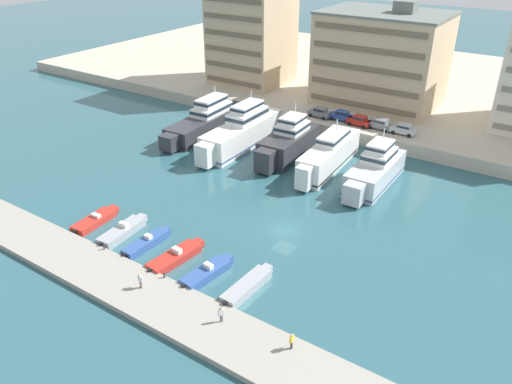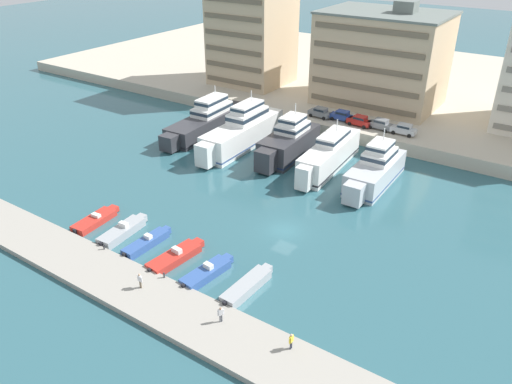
# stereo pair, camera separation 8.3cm
# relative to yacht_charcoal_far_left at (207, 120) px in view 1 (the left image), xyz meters

# --- Properties ---
(ground_plane) EXTENTS (400.00, 400.00, 0.00)m
(ground_plane) POSITION_rel_yacht_charcoal_far_left_xyz_m (28.07, -20.34, -2.10)
(ground_plane) COLOR #2D5B66
(quay_promenade) EXTENTS (180.00, 70.00, 2.14)m
(quay_promenade) POSITION_rel_yacht_charcoal_far_left_xyz_m (28.07, 44.11, -1.03)
(quay_promenade) COLOR #BCB29E
(quay_promenade) RESTS_ON ground
(pier_dock) EXTENTS (120.00, 6.19, 0.62)m
(pier_dock) POSITION_rel_yacht_charcoal_far_left_xyz_m (28.07, -38.51, -1.79)
(pier_dock) COLOR #9E998E
(pier_dock) RESTS_ON ground
(yacht_charcoal_far_left) EXTENTS (5.67, 21.95, 7.68)m
(yacht_charcoal_far_left) POSITION_rel_yacht_charcoal_far_left_xyz_m (0.00, 0.00, 0.00)
(yacht_charcoal_far_left) COLOR #333338
(yacht_charcoal_far_left) RESTS_ON ground
(yacht_white_left) EXTENTS (4.86, 21.25, 8.76)m
(yacht_white_left) POSITION_rel_yacht_charcoal_far_left_xyz_m (8.94, -1.91, 0.52)
(yacht_white_left) COLOR white
(yacht_white_left) RESTS_ON ground
(yacht_charcoal_mid_left) EXTENTS (5.36, 15.70, 8.20)m
(yacht_charcoal_mid_left) POSITION_rel_yacht_charcoal_far_left_xyz_m (17.39, -1.46, 0.31)
(yacht_charcoal_mid_left) COLOR #333338
(yacht_charcoal_mid_left) RESTS_ON ground
(yacht_white_center_left) EXTENTS (4.50, 18.46, 7.03)m
(yacht_white_center_left) POSITION_rel_yacht_charcoal_far_left_xyz_m (24.57, -1.72, 0.10)
(yacht_white_center_left) COLOR white
(yacht_white_center_left) RESTS_ON ground
(yacht_silver_center) EXTENTS (4.72, 15.91, 7.75)m
(yacht_silver_center) POSITION_rel_yacht_charcoal_far_left_xyz_m (32.26, -2.77, 0.07)
(yacht_silver_center) COLOR silver
(yacht_silver_center) RESTS_ON ground
(motorboat_red_far_left) EXTENTS (2.54, 7.01, 1.14)m
(motorboat_red_far_left) POSITION_rel_yacht_charcoal_far_left_xyz_m (7.74, -31.81, -1.69)
(motorboat_red_far_left) COLOR red
(motorboat_red_far_left) RESTS_ON ground
(motorboat_grey_left) EXTENTS (2.47, 7.53, 1.55)m
(motorboat_grey_left) POSITION_rel_yacht_charcoal_far_left_xyz_m (12.58, -31.80, -1.57)
(motorboat_grey_left) COLOR #9EA3A8
(motorboat_grey_left) RESTS_ON ground
(motorboat_blue_mid_left) EXTENTS (1.77, 7.04, 1.36)m
(motorboat_blue_mid_left) POSITION_rel_yacht_charcoal_far_left_xyz_m (16.63, -31.92, -1.62)
(motorboat_blue_mid_left) COLOR #33569E
(motorboat_blue_mid_left) RESTS_ON ground
(motorboat_red_center_left) EXTENTS (2.76, 7.68, 1.43)m
(motorboat_red_center_left) POSITION_rel_yacht_charcoal_far_left_xyz_m (21.21, -32.14, -1.63)
(motorboat_red_center_left) COLOR red
(motorboat_red_center_left) RESTS_ON ground
(motorboat_blue_center) EXTENTS (2.55, 7.02, 1.43)m
(motorboat_blue_center) POSITION_rel_yacht_charcoal_far_left_xyz_m (25.84, -32.42, -1.62)
(motorboat_blue_center) COLOR #33569E
(motorboat_blue_center) RESTS_ON ground
(motorboat_grey_center_right) EXTENTS (2.03, 7.55, 1.02)m
(motorboat_grey_center_right) POSITION_rel_yacht_charcoal_far_left_xyz_m (30.64, -31.95, -1.59)
(motorboat_grey_center_right) COLOR #9EA3A8
(motorboat_grey_center_right) RESTS_ON ground
(car_grey_far_left) EXTENTS (4.21, 2.15, 1.80)m
(car_grey_far_left) POSITION_rel_yacht_charcoal_far_left_xyz_m (15.83, 12.24, 1.02)
(car_grey_far_left) COLOR slate
(car_grey_far_left) RESTS_ON quay_promenade
(car_blue_left) EXTENTS (4.10, 1.93, 1.80)m
(car_blue_left) POSITION_rel_yacht_charcoal_far_left_xyz_m (19.76, 12.87, 1.02)
(car_blue_left) COLOR #28428E
(car_blue_left) RESTS_ON quay_promenade
(car_red_mid_left) EXTENTS (4.21, 2.14, 1.80)m
(car_red_mid_left) POSITION_rel_yacht_charcoal_far_left_xyz_m (23.36, 12.19, 1.02)
(car_red_mid_left) COLOR red
(car_red_mid_left) RESTS_ON quay_promenade
(car_grey_center_left) EXTENTS (4.21, 2.16, 1.80)m
(car_grey_center_left) POSITION_rel_yacht_charcoal_far_left_xyz_m (26.92, 12.63, 1.02)
(car_grey_center_left) COLOR slate
(car_grey_center_left) RESTS_ON quay_promenade
(car_silver_center) EXTENTS (4.11, 1.95, 1.80)m
(car_silver_center) POSITION_rel_yacht_charcoal_far_left_xyz_m (30.95, 12.52, 1.02)
(car_silver_center) COLOR #B7BCC1
(car_silver_center) RESTS_ON quay_promenade
(apartment_block_far_left) EXTENTS (15.07, 13.85, 24.67)m
(apartment_block_far_left) POSITION_rel_yacht_charcoal_far_left_xyz_m (-6.93, 24.21, 11.45)
(apartment_block_far_left) COLOR #C6AD89
(apartment_block_far_left) RESTS_ON quay_promenade
(apartment_block_left) EXTENTS (22.24, 15.96, 18.78)m
(apartment_block_left) POSITION_rel_yacht_charcoal_far_left_xyz_m (21.05, 25.82, 8.47)
(apartment_block_left) COLOR #C6AD89
(apartment_block_left) RESTS_ON quay_promenade
(pedestrian_near_edge) EXTENTS (0.22, 0.63, 1.64)m
(pedestrian_near_edge) POSITION_rel_yacht_charcoal_far_left_xyz_m (38.56, -36.83, -0.52)
(pedestrian_near_edge) COLOR #282D3D
(pedestrian_near_edge) RESTS_ON pier_dock
(pedestrian_mid_deck) EXTENTS (0.43, 0.55, 1.65)m
(pedestrian_mid_deck) POSITION_rel_yacht_charcoal_far_left_xyz_m (31.61, -37.54, -0.51)
(pedestrian_mid_deck) COLOR #4C515B
(pedestrian_mid_deck) RESTS_ON pier_dock
(pedestrian_far_side) EXTENTS (0.66, 0.28, 1.70)m
(pedestrian_far_side) POSITION_rel_yacht_charcoal_far_left_xyz_m (22.03, -38.15, -0.48)
(pedestrian_far_side) COLOR #7A6B56
(pedestrian_far_side) RESTS_ON pier_dock
(bollard_west) EXTENTS (0.20, 0.20, 0.61)m
(bollard_west) POSITION_rel_yacht_charcoal_far_left_xyz_m (13.80, -35.67, -1.16)
(bollard_west) COLOR #2D2D33
(bollard_west) RESTS_ON pier_dock
(bollard_west_mid) EXTENTS (0.20, 0.20, 0.61)m
(bollard_west_mid) POSITION_rel_yacht_charcoal_far_left_xyz_m (22.85, -35.67, -1.16)
(bollard_west_mid) COLOR #2D2D33
(bollard_west_mid) RESTS_ON pier_dock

